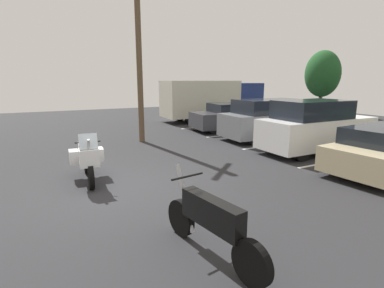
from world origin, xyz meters
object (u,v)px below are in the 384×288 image
at_px(motorcycle_second, 211,223).
at_px(car_white, 316,127).
at_px(car_grey, 272,119).
at_px(car_charcoal, 231,117).
at_px(motorcycle_touring, 88,158).
at_px(box_truck, 212,99).
at_px(utility_pole, 139,55).

relative_size(motorcycle_second, car_white, 0.49).
bearing_deg(car_white, car_grey, 173.73).
bearing_deg(car_charcoal, car_white, -0.57).
height_order(motorcycle_touring, motorcycle_second, motorcycle_touring).
relative_size(car_charcoal, car_white, 0.96).
bearing_deg(motorcycle_touring, car_charcoal, 122.50).
bearing_deg(box_truck, utility_pole, -53.96).
bearing_deg(car_grey, utility_pole, -110.83).
height_order(car_white, utility_pole, utility_pole).
bearing_deg(car_grey, motorcycle_second, -47.01).
xyz_separation_m(motorcycle_touring, car_white, (0.38, 8.28, 0.30)).
bearing_deg(car_charcoal, car_grey, 4.82).
distance_m(motorcycle_touring, car_charcoal, 9.89).
xyz_separation_m(box_truck, utility_pole, (4.76, -6.55, 2.28)).
distance_m(car_grey, utility_pole, 6.65).
distance_m(motorcycle_second, car_grey, 10.19).
bearing_deg(utility_pole, car_white, 47.36).
bearing_deg(car_grey, car_white, -6.27).
relative_size(car_grey, utility_pole, 0.69).
distance_m(car_white, box_truck, 9.76).
bearing_deg(utility_pole, motorcycle_second, -11.34).
relative_size(car_charcoal, box_truck, 0.64).
relative_size(motorcycle_second, box_truck, 0.33).
bearing_deg(car_charcoal, motorcycle_touring, -57.50).
bearing_deg(car_white, box_truck, 172.78).
bearing_deg(car_grey, box_truck, 172.40).
relative_size(motorcycle_touring, utility_pole, 0.30).
xyz_separation_m(car_charcoal, car_white, (5.69, -0.06, 0.24)).
xyz_separation_m(motorcycle_touring, car_grey, (-2.38, 8.58, 0.26)).
relative_size(motorcycle_second, utility_pole, 0.32).
height_order(motorcycle_second, box_truck, box_truck).
relative_size(car_charcoal, utility_pole, 0.63).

